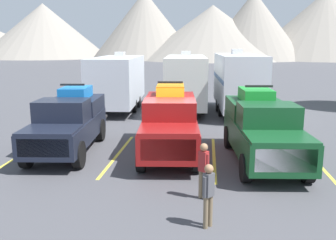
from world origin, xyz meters
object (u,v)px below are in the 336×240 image
object	(u,v)px
pickup_truck_b	(170,122)
camper_trailer_b	(186,80)
person_c	(204,167)
pickup_truck_a	(69,121)
camper_trailer_c	(238,80)
pickup_truck_c	(262,128)
person_a	(208,191)
camper_trailer_a	(118,80)

from	to	relation	value
pickup_truck_b	camper_trailer_b	bearing A→B (deg)	89.62
person_c	pickup_truck_a	bearing A→B (deg)	142.18
pickup_truck_a	camper_trailer_c	bearing A→B (deg)	50.14
pickup_truck_a	person_c	size ratio (longest dim) A/B	3.53
pickup_truck_c	pickup_truck_b	bearing A→B (deg)	169.95
pickup_truck_b	pickup_truck_c	distance (m)	3.47
pickup_truck_a	camper_trailer_b	xyz separation A→B (m)	(4.07, 9.26, 0.76)
pickup_truck_c	person_a	world-z (taller)	pickup_truck_c
camper_trailer_c	person_c	size ratio (longest dim) A/B	5.20
camper_trailer_c	person_c	world-z (taller)	camper_trailer_c
camper_trailer_a	camper_trailer_b	bearing A→B (deg)	-1.17
camper_trailer_b	person_c	xyz separation A→B (m)	(1.30, -13.42, -1.05)
camper_trailer_a	camper_trailer_c	size ratio (longest dim) A/B	1.04
pickup_truck_a	person_a	xyz separation A→B (m)	(5.50, -5.78, -0.32)
pickup_truck_b	pickup_truck_c	world-z (taller)	pickup_truck_b
camper_trailer_a	pickup_truck_b	bearing A→B (deg)	-65.10
pickup_truck_a	pickup_truck_c	distance (m)	7.44
pickup_truck_b	camper_trailer_c	world-z (taller)	camper_trailer_c
pickup_truck_a	camper_trailer_c	size ratio (longest dim) A/B	0.68
pickup_truck_c	pickup_truck_a	bearing A→B (deg)	176.22
pickup_truck_a	person_a	distance (m)	7.99
pickup_truck_c	person_c	size ratio (longest dim) A/B	3.69
pickup_truck_c	person_c	bearing A→B (deg)	-119.23
camper_trailer_b	person_a	distance (m)	15.15
camper_trailer_a	person_c	distance (m)	14.67
pickup_truck_b	person_a	world-z (taller)	pickup_truck_b
pickup_truck_c	camper_trailer_c	distance (m)	9.21
pickup_truck_a	camper_trailer_b	world-z (taller)	camper_trailer_b
pickup_truck_c	camper_trailer_c	world-z (taller)	camper_trailer_c
pickup_truck_b	pickup_truck_c	bearing A→B (deg)	-10.05
pickup_truck_b	person_c	distance (m)	4.50
pickup_truck_c	person_a	size ratio (longest dim) A/B	3.80
camper_trailer_b	person_a	bearing A→B (deg)	-84.57
pickup_truck_c	camper_trailer_a	distance (m)	12.51
pickup_truck_b	camper_trailer_b	distance (m)	9.17
camper_trailer_c	person_c	bearing A→B (deg)	-98.34
pickup_truck_a	pickup_truck_b	distance (m)	4.01
camper_trailer_a	camper_trailer_c	world-z (taller)	camper_trailer_c
camper_trailer_b	pickup_truck_a	bearing A→B (deg)	-113.73
camper_trailer_a	camper_trailer_b	distance (m)	4.35
camper_trailer_c	person_a	bearing A→B (deg)	-96.90
pickup_truck_c	person_c	distance (m)	4.22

